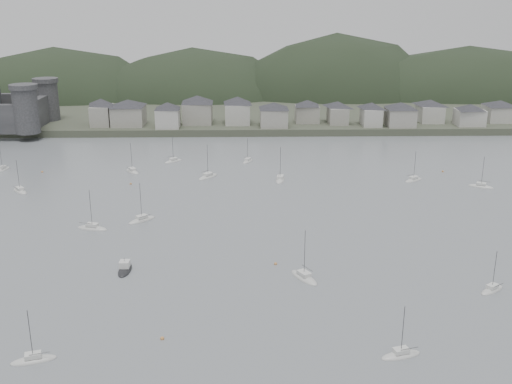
{
  "coord_description": "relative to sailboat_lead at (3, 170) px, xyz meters",
  "views": [
    {
      "loc": [
        -3.35,
        -78.65,
        55.41
      ],
      "look_at": [
        0.0,
        75.0,
        6.0
      ],
      "focal_mm": 42.04,
      "sensor_mm": 36.0,
      "label": 1
    }
  ],
  "objects": [
    {
      "name": "ground",
      "position": [
        85.56,
        -119.9,
        -0.18
      ],
      "size": [
        900.0,
        900.0,
        0.0
      ],
      "primitive_type": "plane",
      "color": "slate",
      "rests_on": "ground"
    },
    {
      "name": "far_shore_land",
      "position": [
        85.56,
        175.1,
        1.32
      ],
      "size": [
        900.0,
        250.0,
        3.0
      ],
      "primitive_type": "cube",
      "color": "#383D2D",
      "rests_on": "ground"
    },
    {
      "name": "forested_ridge",
      "position": [
        90.4,
        149.5,
        -11.46
      ],
      "size": [
        851.55,
        103.94,
        102.57
      ],
      "color": "black",
      "rests_on": "ground"
    },
    {
      "name": "waterfront_town",
      "position": [
        136.15,
        63.44,
        8.48
      ],
      "size": [
        451.48,
        28.46,
        12.92
      ],
      "color": "gray",
      "rests_on": "far_shore_land"
    },
    {
      "name": "sailboat_lead",
      "position": [
        0.0,
        0.0,
        0.0
      ],
      "size": [
        3.8,
        7.79,
        10.24
      ],
      "rotation": [
        0.0,
        0.0,
        6.09
      ],
      "color": "beige",
      "rests_on": "ground"
    },
    {
      "name": "moored_fleet",
      "position": [
        62.34,
        -55.95,
        -0.0
      ],
      "size": [
        264.09,
        161.16,
        12.42
      ],
      "color": "beige",
      "rests_on": "ground"
    },
    {
      "name": "motor_launch_far",
      "position": [
        56.63,
        -80.76,
        0.12
      ],
      "size": [
        2.8,
        7.51,
        3.79
      ],
      "rotation": [
        0.0,
        0.0,
        3.13
      ],
      "color": "black",
      "rests_on": "ground"
    },
    {
      "name": "mooring_buoys",
      "position": [
        84.93,
        -63.03,
        -0.03
      ],
      "size": [
        182.32,
        131.02,
        0.7
      ],
      "color": "#C28040",
      "rests_on": "ground"
    }
  ]
}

